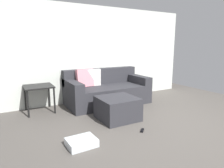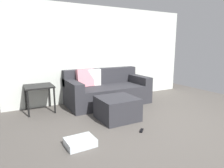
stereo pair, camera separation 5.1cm
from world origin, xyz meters
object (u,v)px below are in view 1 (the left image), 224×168
side_table (39,89)px  ottoman (117,108)px  storage_bin (82,142)px  remote_near_ottoman (142,130)px  couch_sectional (106,90)px

side_table → ottoman: bearing=-43.4°
storage_bin → ottoman: bearing=33.9°
remote_near_ottoman → storage_bin: bearing=135.1°
storage_bin → side_table: bearing=98.1°
couch_sectional → ottoman: bearing=-105.8°
couch_sectional → storage_bin: size_ratio=4.83×
ottoman → storage_bin: size_ratio=1.74×
ottoman → remote_near_ottoman: bearing=-83.0°
ottoman → side_table: 1.77m
couch_sectional → remote_near_ottoman: 1.83m
side_table → remote_near_ottoman: 2.38m
couch_sectional → remote_near_ottoman: couch_sectional is taller
side_table → remote_near_ottoman: size_ratio=4.08×
ottoman → remote_near_ottoman: (0.09, -0.70, -0.21)m
remote_near_ottoman → side_table: bearing=81.8°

